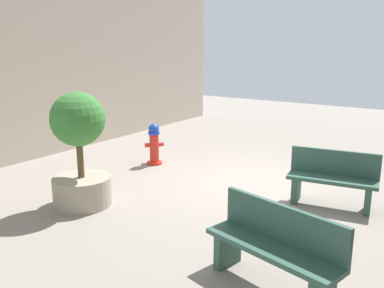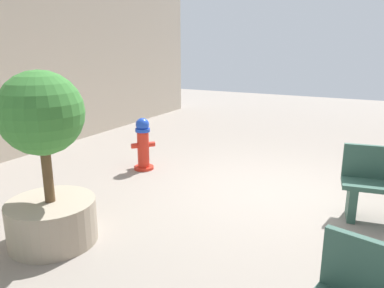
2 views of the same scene
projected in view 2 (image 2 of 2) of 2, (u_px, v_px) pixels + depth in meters
ground_plane at (268, 194)px, 5.69m from camera, size 23.40×23.40×0.00m
fire_hydrant at (143, 144)px, 6.71m from camera, size 0.40×0.39×0.95m
planter_tree at (46, 158)px, 4.06m from camera, size 0.99×0.99×1.95m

